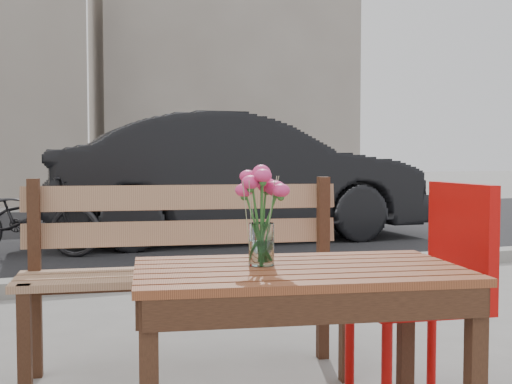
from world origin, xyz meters
TOP-DOWN VIEW (x-y plane):
  - street at (0.00, 5.06)m, footprint 30.00×8.12m
  - backdrop_buildings at (0.17, 14.40)m, footprint 15.50×4.00m
  - main_table at (0.23, -0.17)m, footprint 1.20×0.84m
  - main_bench at (0.12, 0.86)m, footprint 1.61×0.71m
  - red_chair at (0.89, -0.02)m, footprint 0.53×0.53m
  - main_vase at (0.12, -0.10)m, footprint 0.19×0.19m
  - parked_car at (2.05, 5.60)m, footprint 4.84×1.87m
  - bicycle at (-0.50, 5.05)m, footprint 1.70×1.22m

SIDE VIEW (x-z plane):
  - street at x=0.00m, z-range -0.03..0.09m
  - bicycle at x=-0.50m, z-range 0.00..0.85m
  - red_chair at x=0.89m, z-range 0.07..1.01m
  - main_table at x=0.23m, z-range 0.23..0.90m
  - main_bench at x=0.12m, z-range 0.10..1.07m
  - parked_car at x=2.05m, z-range 0.00..1.57m
  - main_vase at x=0.12m, z-range 0.71..1.06m
  - backdrop_buildings at x=0.17m, z-range -0.40..7.60m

